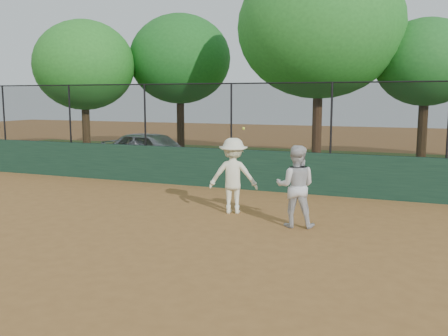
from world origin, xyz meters
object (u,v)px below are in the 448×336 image
at_px(tree_2, 320,27).
at_px(tree_3, 426,63).
at_px(player_second, 296,186).
at_px(tree_0, 84,65).
at_px(player_main, 233,176).
at_px(parked_car, 153,151).
at_px(tree_1, 180,59).

relative_size(tree_2, tree_3, 1.43).
height_order(player_second, tree_0, tree_0).
bearing_deg(player_second, player_main, -32.32).
distance_m(player_main, tree_0, 13.01).
relative_size(tree_0, tree_3, 1.10).
relative_size(parked_car, tree_0, 0.70).
bearing_deg(parked_car, player_main, -127.49).
distance_m(parked_car, tree_2, 7.77).
xyz_separation_m(tree_0, tree_3, (14.18, 1.18, -0.16)).
distance_m(tree_2, tree_3, 4.06).
relative_size(player_second, tree_3, 0.32).
bearing_deg(player_second, tree_0, -45.12).
bearing_deg(tree_1, tree_3, -7.51).
xyz_separation_m(player_main, tree_2, (0.40, 7.84, 4.44)).
distance_m(player_second, player_main, 1.85).
relative_size(parked_car, player_second, 2.46).
distance_m(parked_car, tree_3, 10.58).
relative_size(player_second, tree_0, 0.29).
relative_size(player_second, player_main, 0.84).
relative_size(player_main, tree_2, 0.26).
distance_m(player_second, tree_1, 14.15).
xyz_separation_m(tree_0, tree_1, (3.48, 2.59, 0.35)).
bearing_deg(tree_3, player_main, -115.17).
xyz_separation_m(player_main, tree_3, (4.12, 8.77, 3.10)).
relative_size(player_main, tree_0, 0.34).
bearing_deg(player_second, parked_car, -51.22).
relative_size(parked_car, player_main, 2.07).
bearing_deg(tree_2, player_main, -92.90).
distance_m(player_second, tree_0, 14.76).
bearing_deg(tree_2, tree_3, 13.96).
xyz_separation_m(parked_car, tree_3, (9.54, 3.21, 3.26)).
height_order(player_main, tree_3, tree_3).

